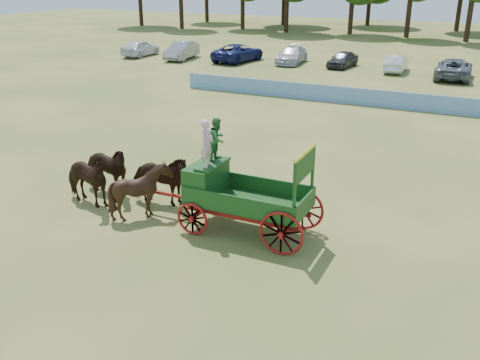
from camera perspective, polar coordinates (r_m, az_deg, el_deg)
name	(u,v)px	position (r m, az deg, el deg)	size (l,w,h in m)	color
ground	(280,228)	(17.55, 4.25, -5.14)	(160.00, 160.00, 0.00)	#A28649
horse_lead_left	(85,180)	(19.62, -16.21, 0.04)	(1.03, 2.27, 1.91)	black
horse_lead_right	(105,170)	(20.39, -14.21, 1.06)	(1.03, 2.27, 1.91)	black
horse_wheel_left	(141,191)	(18.18, -10.50, -1.15)	(1.55, 1.74, 1.92)	black
horse_wheel_right	(159,180)	(19.01, -8.59, -0.01)	(1.03, 2.27, 1.91)	black
farm_dray	(228,183)	(16.93, -1.27, -0.33)	(6.00, 2.00, 3.64)	maroon
sponsor_banner	(373,98)	(34.12, 14.01, 8.48)	(26.00, 0.08, 1.05)	#206CAE
parked_cars	(332,60)	(46.97, 9.81, 12.52)	(40.80, 7.38, 1.61)	silver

